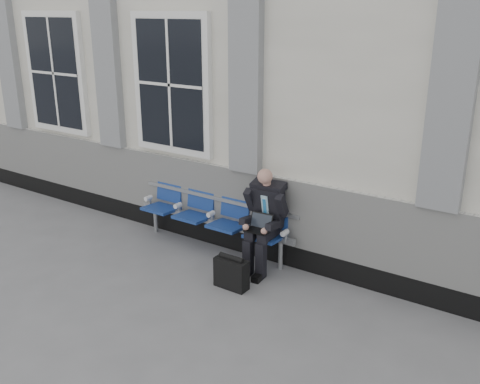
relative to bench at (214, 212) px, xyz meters
The scene contains 5 objects.
ground 1.84m from the bench, 130.93° to the right, with size 70.00×70.00×0.00m, color slate.
station_building 2.96m from the bench, 118.48° to the left, with size 14.40×4.40×4.49m.
bench is the anchor object (origin of this frame).
businessman 0.94m from the bench, ahead, with size 0.55×0.74×1.37m.
briefcase 1.22m from the bench, 43.03° to the right, with size 0.43×0.18×0.44m.
Camera 1 is at (5.36, -4.26, 3.26)m, focal length 40.00 mm.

